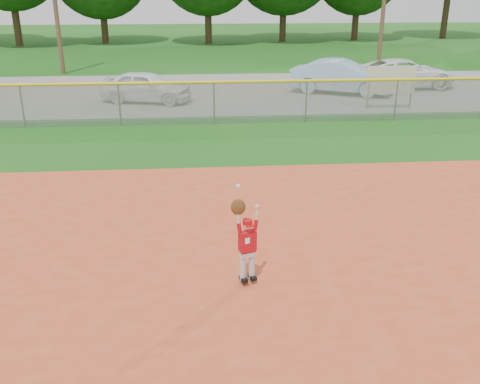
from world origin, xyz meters
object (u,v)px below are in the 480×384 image
object	(u,v)px
car_white_b	(404,73)
ballplayer	(246,240)
sponsor_sign	(391,81)
car_white_a	(146,87)
car_blue	(342,77)

from	to	relation	value
car_white_b	ballplayer	world-z (taller)	ballplayer
car_white_b	sponsor_sign	size ratio (longest dim) A/B	2.47
car_white_a	car_blue	world-z (taller)	car_blue
sponsor_sign	car_white_a	bearing A→B (deg)	167.26
car_white_b	car_blue	bearing A→B (deg)	106.79
car_blue	car_white_a	bearing A→B (deg)	123.31
car_white_a	ballplayer	size ratio (longest dim) A/B	2.19
car_white_b	ballplayer	xyz separation A→B (m)	(-9.24, -17.38, 0.14)
sponsor_sign	ballplayer	distance (m)	14.55
car_white_b	sponsor_sign	world-z (taller)	sponsor_sign
ballplayer	car_white_b	bearing A→B (deg)	61.99
car_blue	ballplayer	world-z (taller)	ballplayer
car_blue	sponsor_sign	distance (m)	3.59
car_white_b	sponsor_sign	distance (m)	5.16
ballplayer	sponsor_sign	bearing A→B (deg)	61.63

